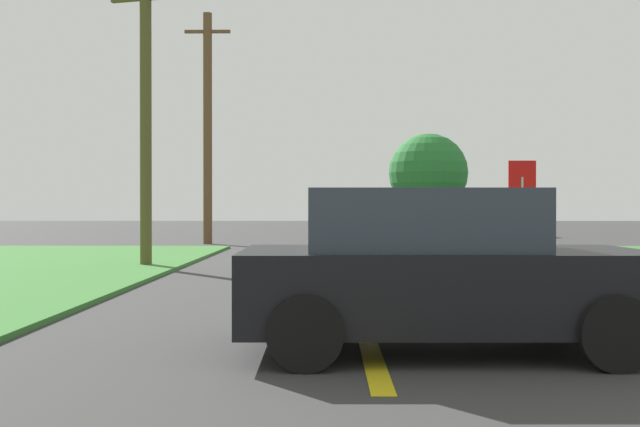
% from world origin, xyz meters
% --- Properties ---
extents(ground_plane, '(120.00, 120.00, 0.00)m').
position_xyz_m(ground_plane, '(0.00, 0.00, 0.00)').
color(ground_plane, '#383838').
extents(lane_stripe_center, '(0.20, 14.00, 0.01)m').
position_xyz_m(lane_stripe_center, '(0.00, -8.00, 0.01)').
color(lane_stripe_center, yellow).
rests_on(lane_stripe_center, ground).
extents(stop_sign, '(0.72, 0.07, 2.67)m').
position_xyz_m(stop_sign, '(4.68, -0.85, 1.87)').
color(stop_sign, '#9EA0A8').
rests_on(stop_sign, ground).
extents(car_approaching_junction, '(4.16, 2.18, 1.62)m').
position_xyz_m(car_approaching_junction, '(1.10, 13.74, 0.80)').
color(car_approaching_junction, orange).
rests_on(car_approaching_junction, ground).
extents(car_behind_on_main_road, '(4.03, 2.21, 1.62)m').
position_xyz_m(car_behind_on_main_road, '(0.66, -13.13, 0.81)').
color(car_behind_on_main_road, black).
rests_on(car_behind_on_main_road, ground).
extents(utility_pole_near, '(1.77, 0.57, 7.02)m').
position_xyz_m(utility_pole_near, '(-4.79, -2.70, 3.65)').
color(utility_pole_near, '#4F4B24').
rests_on(utility_pole_near, ground).
extents(utility_pole_mid, '(1.80, 0.35, 9.09)m').
position_xyz_m(utility_pole_mid, '(-5.16, 8.99, 4.63)').
color(utility_pole_mid, brown).
rests_on(utility_pole_mid, ground).
extents(oak_tree_left, '(4.31, 4.31, 5.48)m').
position_xyz_m(oak_tree_left, '(5.07, 20.56, 3.31)').
color(oak_tree_left, brown).
rests_on(oak_tree_left, ground).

